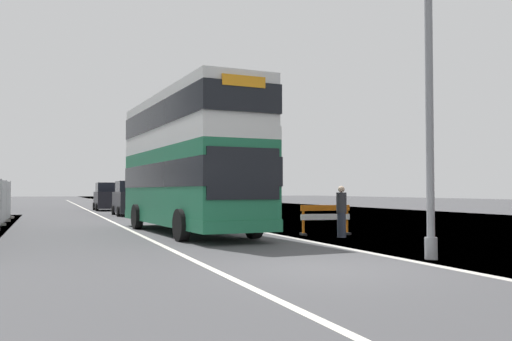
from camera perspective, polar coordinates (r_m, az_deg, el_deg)
name	(u,v)px	position (r m, az deg, el deg)	size (l,w,h in m)	color
ground	(347,269)	(11.73, 9.32, -9.94)	(140.00, 280.00, 0.10)	#424244
double_decker_bus	(188,160)	(20.70, -7.01, 1.08)	(3.24, 10.61, 5.06)	#1E6B47
lamppost_foreground	(429,78)	(13.52, 17.35, 9.01)	(0.29, 0.70, 8.75)	gray
roadworks_barrier	(325,216)	(19.73, 7.13, -4.68)	(1.81, 0.66, 1.05)	orange
car_oncoming_near	(131,199)	(35.69, -12.67, -2.89)	(2.08, 4.39, 2.15)	black
car_receding_mid	(107,197)	(44.91, -15.02, -2.68)	(1.97, 4.08, 2.16)	black
pedestrian_at_kerb	(341,211)	(18.76, 8.77, -4.18)	(0.34, 0.34, 1.72)	#2D3342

